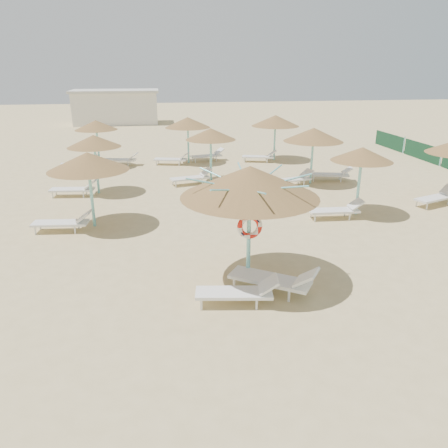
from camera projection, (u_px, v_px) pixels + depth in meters
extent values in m
plane|color=tan|center=(245.00, 276.00, 12.17)|extent=(120.00, 120.00, 0.00)
cylinder|color=#7AD4D4|center=(249.00, 235.00, 11.46)|extent=(0.11, 0.11, 2.66)
cone|color=olive|center=(250.00, 182.00, 10.96)|extent=(3.55, 3.55, 0.80)
cylinder|color=#7AD4D4|center=(250.00, 192.00, 11.05)|extent=(0.20, 0.20, 0.12)
cylinder|color=#7AD4D4|center=(281.00, 182.00, 11.09)|extent=(1.60, 0.04, 0.40)
cylinder|color=#7AD4D4|center=(267.00, 177.00, 11.59)|extent=(1.16, 1.16, 0.40)
cylinder|color=#7AD4D4|center=(244.00, 175.00, 11.73)|extent=(0.04, 1.60, 0.40)
cylinder|color=#7AD4D4|center=(224.00, 178.00, 11.43)|extent=(1.16, 1.16, 0.40)
cylinder|color=#7AD4D4|center=(218.00, 184.00, 10.86)|extent=(1.60, 0.04, 0.40)
cylinder|color=#7AD4D4|center=(231.00, 190.00, 10.35)|extent=(1.16, 1.16, 0.40)
cylinder|color=#7AD4D4|center=(257.00, 192.00, 10.22)|extent=(0.04, 1.60, 0.40)
cylinder|color=#7AD4D4|center=(278.00, 188.00, 10.52)|extent=(1.16, 1.16, 0.40)
torus|color=red|center=(250.00, 227.00, 11.27)|extent=(0.67, 0.15, 0.67)
cylinder|color=white|center=(201.00, 305.00, 10.44)|extent=(0.06, 0.06, 0.28)
cylinder|color=white|center=(202.00, 294.00, 10.91)|extent=(0.06, 0.06, 0.28)
cylinder|color=white|center=(257.00, 304.00, 10.45)|extent=(0.06, 0.06, 0.28)
cylinder|color=white|center=(255.00, 294.00, 10.91)|extent=(0.06, 0.06, 0.28)
cube|color=white|center=(234.00, 293.00, 10.62)|extent=(1.94, 0.88, 0.08)
cube|color=white|center=(268.00, 284.00, 10.54)|extent=(0.56, 0.65, 0.36)
cylinder|color=white|center=(234.00, 284.00, 11.40)|extent=(0.07, 0.07, 0.31)
cylinder|color=white|center=(242.00, 275.00, 11.87)|extent=(0.07, 0.07, 0.31)
cylinder|color=white|center=(289.00, 296.00, 10.80)|extent=(0.07, 0.07, 0.31)
cylinder|color=white|center=(295.00, 286.00, 11.27)|extent=(0.07, 0.07, 0.31)
cube|color=white|center=(270.00, 279.00, 11.21)|extent=(2.12, 1.74, 0.09)
cube|color=white|center=(306.00, 277.00, 10.75)|extent=(0.81, 0.85, 0.40)
cylinder|color=#7AD4D4|center=(92.00, 196.00, 15.54)|extent=(0.11, 0.11, 2.30)
cone|color=olive|center=(88.00, 161.00, 15.12)|extent=(2.81, 2.81, 0.63)
cylinder|color=#7AD4D4|center=(89.00, 168.00, 15.20)|extent=(0.20, 0.20, 0.12)
cylinder|color=white|center=(35.00, 231.00, 15.08)|extent=(0.06, 0.06, 0.28)
cylinder|color=white|center=(40.00, 226.00, 15.55)|extent=(0.06, 0.06, 0.28)
cylinder|color=white|center=(75.00, 230.00, 15.16)|extent=(0.06, 0.06, 0.28)
cylinder|color=white|center=(79.00, 225.00, 15.62)|extent=(0.06, 0.06, 0.28)
cube|color=white|center=(60.00, 223.00, 15.30)|extent=(1.95, 0.80, 0.08)
cube|color=white|center=(84.00, 216.00, 15.26)|extent=(0.54, 0.64, 0.36)
cylinder|color=#7AD4D4|center=(97.00, 168.00, 19.66)|extent=(0.11, 0.11, 2.30)
cone|color=olive|center=(94.00, 141.00, 19.24)|extent=(2.35, 2.35, 0.53)
cylinder|color=#7AD4D4|center=(94.00, 146.00, 19.32)|extent=(0.20, 0.20, 0.12)
cylinder|color=white|center=(52.00, 195.00, 19.21)|extent=(0.06, 0.06, 0.28)
cylinder|color=white|center=(56.00, 192.00, 19.68)|extent=(0.06, 0.06, 0.28)
cylinder|color=white|center=(83.00, 195.00, 19.27)|extent=(0.06, 0.06, 0.28)
cylinder|color=white|center=(86.00, 192.00, 19.74)|extent=(0.06, 0.06, 0.28)
cube|color=white|center=(72.00, 190.00, 19.42)|extent=(1.96, 0.83, 0.08)
cube|color=white|center=(91.00, 184.00, 19.37)|extent=(0.55, 0.65, 0.36)
cylinder|color=#7AD4D4|center=(98.00, 147.00, 24.79)|extent=(0.11, 0.11, 2.30)
cone|color=olive|center=(96.00, 125.00, 24.36)|extent=(2.36, 2.36, 0.53)
cylinder|color=#7AD4D4|center=(96.00, 129.00, 24.44)|extent=(0.20, 0.20, 0.12)
cylinder|color=white|center=(64.00, 169.00, 24.14)|extent=(0.06, 0.06, 0.28)
cylinder|color=white|center=(64.00, 167.00, 24.58)|extent=(0.06, 0.06, 0.28)
cylinder|color=white|center=(89.00, 167.00, 24.55)|extent=(0.06, 0.06, 0.28)
cylinder|color=white|center=(89.00, 165.00, 24.99)|extent=(0.06, 0.06, 0.28)
cube|color=white|center=(79.00, 164.00, 24.54)|extent=(1.98, 0.94, 0.08)
cube|color=white|center=(94.00, 158.00, 24.72)|extent=(0.58, 0.68, 0.36)
cylinder|color=white|center=(105.00, 164.00, 25.35)|extent=(0.06, 0.06, 0.28)
cylinder|color=white|center=(107.00, 162.00, 25.82)|extent=(0.06, 0.06, 0.28)
cylinder|color=white|center=(128.00, 164.00, 25.32)|extent=(0.06, 0.06, 0.28)
cylinder|color=white|center=(130.00, 162.00, 25.79)|extent=(0.06, 0.06, 0.28)
cube|color=white|center=(119.00, 160.00, 25.51)|extent=(1.98, 0.94, 0.08)
cube|color=white|center=(134.00, 156.00, 25.41)|extent=(0.58, 0.68, 0.36)
cylinder|color=#7AD4D4|center=(211.00, 159.00, 21.63)|extent=(0.11, 0.11, 2.30)
cone|color=olive|center=(211.00, 134.00, 21.20)|extent=(2.46, 2.46, 0.55)
cylinder|color=#7AD4D4|center=(211.00, 139.00, 21.28)|extent=(0.20, 0.20, 0.12)
cylinder|color=white|center=(176.00, 184.00, 20.93)|extent=(0.06, 0.06, 0.28)
cylinder|color=white|center=(173.00, 182.00, 21.37)|extent=(0.06, 0.06, 0.28)
cylinder|color=white|center=(202.00, 182.00, 21.43)|extent=(0.06, 0.06, 0.28)
cylinder|color=white|center=(199.00, 179.00, 21.86)|extent=(0.06, 0.06, 0.28)
cube|color=white|center=(190.00, 178.00, 21.38)|extent=(1.99, 1.06, 0.08)
cube|color=white|center=(206.00, 172.00, 21.61)|extent=(0.62, 0.70, 0.36)
cylinder|color=#7AD4D4|center=(188.00, 144.00, 25.86)|extent=(0.11, 0.11, 2.30)
cone|color=olive|center=(188.00, 122.00, 25.44)|extent=(2.65, 2.65, 0.60)
cylinder|color=#7AD4D4|center=(188.00, 126.00, 25.52)|extent=(0.20, 0.20, 0.12)
cylinder|color=white|center=(156.00, 163.00, 25.51)|extent=(0.06, 0.06, 0.28)
cylinder|color=white|center=(158.00, 161.00, 25.98)|extent=(0.06, 0.06, 0.28)
cylinder|color=white|center=(179.00, 163.00, 25.40)|extent=(0.06, 0.06, 0.28)
cylinder|color=white|center=(181.00, 162.00, 25.87)|extent=(0.06, 0.06, 0.28)
cube|color=white|center=(170.00, 159.00, 25.62)|extent=(1.99, 1.05, 0.08)
cube|color=white|center=(185.00, 156.00, 25.47)|extent=(0.61, 0.70, 0.36)
cylinder|color=white|center=(195.00, 161.00, 26.14)|extent=(0.06, 0.06, 0.28)
cylinder|color=white|center=(193.00, 159.00, 26.58)|extent=(0.06, 0.06, 0.28)
cylinder|color=white|center=(216.00, 159.00, 26.63)|extent=(0.06, 0.06, 0.28)
cylinder|color=white|center=(213.00, 157.00, 27.06)|extent=(0.06, 0.06, 0.28)
cube|color=white|center=(206.00, 156.00, 26.58)|extent=(1.99, 1.05, 0.08)
cube|color=white|center=(219.00, 151.00, 26.81)|extent=(0.61, 0.70, 0.36)
cylinder|color=#7AD4D4|center=(359.00, 186.00, 16.84)|extent=(0.11, 0.11, 2.30)
cone|color=olive|center=(362.00, 154.00, 16.42)|extent=(2.33, 2.33, 0.52)
cylinder|color=#7AD4D4|center=(361.00, 160.00, 16.50)|extent=(0.20, 0.20, 0.12)
cylinder|color=white|center=(315.00, 218.00, 16.35)|extent=(0.06, 0.06, 0.28)
cylinder|color=white|center=(311.00, 214.00, 16.81)|extent=(0.06, 0.06, 0.28)
cylinder|color=white|center=(350.00, 217.00, 16.48)|extent=(0.06, 0.06, 0.28)
cylinder|color=white|center=(345.00, 213.00, 16.95)|extent=(0.06, 0.06, 0.28)
cube|color=white|center=(334.00, 211.00, 16.60)|extent=(1.93, 0.71, 0.08)
cube|color=white|center=(356.00, 204.00, 16.60)|extent=(0.51, 0.62, 0.36)
cylinder|color=#7AD4D4|center=(312.00, 160.00, 21.33)|extent=(0.11, 0.11, 2.30)
cone|color=olive|center=(314.00, 135.00, 20.91)|extent=(2.87, 2.87, 0.65)
cylinder|color=#7AD4D4|center=(313.00, 140.00, 20.99)|extent=(0.20, 0.20, 0.12)
cylinder|color=white|center=(280.00, 186.00, 20.64)|extent=(0.06, 0.06, 0.28)
cylinder|color=white|center=(274.00, 184.00, 21.07)|extent=(0.06, 0.06, 0.28)
cylinder|color=white|center=(304.00, 183.00, 21.14)|extent=(0.06, 0.06, 0.28)
cylinder|color=white|center=(298.00, 181.00, 21.57)|extent=(0.06, 0.06, 0.28)
cube|color=white|center=(292.00, 180.00, 21.09)|extent=(1.99, 1.07, 0.08)
cube|color=white|center=(307.00, 173.00, 21.32)|extent=(0.62, 0.70, 0.36)
cylinder|color=white|center=(314.00, 179.00, 21.96)|extent=(0.06, 0.06, 0.28)
cylinder|color=white|center=(313.00, 177.00, 22.42)|extent=(0.06, 0.06, 0.28)
cylinder|color=white|center=(341.00, 180.00, 21.83)|extent=(0.06, 0.06, 0.28)
cylinder|color=white|center=(339.00, 177.00, 22.30)|extent=(0.06, 0.06, 0.28)
cube|color=white|center=(329.00, 175.00, 22.05)|extent=(1.99, 1.07, 0.08)
cube|color=white|center=(347.00, 170.00, 21.89)|extent=(0.62, 0.70, 0.36)
cylinder|color=#7AD4D4|center=(275.00, 141.00, 26.60)|extent=(0.11, 0.11, 2.30)
cone|color=olive|center=(275.00, 121.00, 26.17)|extent=(2.87, 2.87, 0.65)
cylinder|color=#7AD4D4|center=(275.00, 125.00, 26.26)|extent=(0.20, 0.20, 0.12)
cylinder|color=white|center=(245.00, 160.00, 26.26)|extent=(0.06, 0.06, 0.28)
cylinder|color=white|center=(245.00, 159.00, 26.73)|extent=(0.06, 0.06, 0.28)
cylinder|color=white|center=(267.00, 161.00, 26.13)|extent=(0.06, 0.06, 0.28)
cylinder|color=white|center=(267.00, 159.00, 26.60)|extent=(0.06, 0.06, 0.28)
cube|color=white|center=(258.00, 157.00, 26.36)|extent=(2.00, 1.08, 0.08)
cube|color=white|center=(272.00, 153.00, 26.19)|extent=(0.62, 0.70, 0.36)
cylinder|color=white|center=(427.00, 207.00, 17.67)|extent=(0.06, 0.06, 0.28)
cylinder|color=white|center=(416.00, 203.00, 18.08)|extent=(0.06, 0.06, 0.28)
cylinder|color=white|center=(448.00, 202.00, 18.28)|extent=(0.06, 0.06, 0.28)
cylinder|color=white|center=(438.00, 199.00, 18.70)|extent=(0.06, 0.06, 0.28)
cube|color=white|center=(435.00, 198.00, 18.18)|extent=(2.00, 1.23, 0.08)
cube|color=silver|center=(116.00, 108.00, 43.28)|extent=(8.00, 4.00, 3.00)
cube|color=beige|center=(115.00, 91.00, 42.73)|extent=(8.40, 4.40, 0.25)
cube|color=#194C29|center=(422.00, 151.00, 27.00)|extent=(0.08, 3.80, 1.00)
cylinder|color=#7AD4D4|center=(441.00, 157.00, 25.22)|extent=(0.08, 0.08, 1.10)
cube|color=#194C29|center=(389.00, 141.00, 30.72)|extent=(0.08, 3.80, 1.00)
cylinder|color=#7AD4D4|center=(404.00, 145.00, 28.94)|extent=(0.08, 0.08, 1.10)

